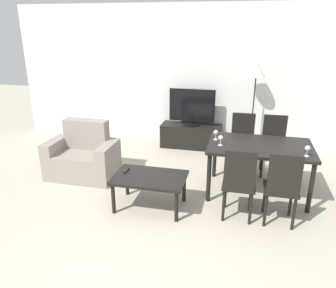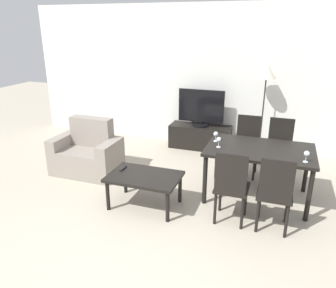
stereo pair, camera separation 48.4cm
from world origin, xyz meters
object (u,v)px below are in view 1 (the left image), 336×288
Objects in this scene: dining_table at (260,150)px; floor_lamp at (256,75)px; tv_stand at (191,136)px; armchair at (83,158)px; dining_chair_far_left at (242,140)px; wine_glass_right at (221,138)px; tv at (192,107)px; wine_glass_left at (308,149)px; dining_chair_near_right at (282,186)px; coffee_table at (150,180)px; dining_chair_far at (274,142)px; wine_glass_center at (216,133)px; dining_chair_near at (239,181)px; remote_primary at (126,170)px.

floor_lamp reaches higher than dining_table.
dining_table is at bearing -53.33° from tv_stand.
tv_stand is (1.46, 1.73, -0.09)m from armchair.
dining_chair_far_left reaches higher than wine_glass_right.
tv is 2.66m from wine_glass_left.
dining_chair_near_right is at bearing -72.20° from dining_table.
coffee_table is at bearing -93.62° from tv.
dining_chair_far is at bearing 72.20° from dining_table.
coffee_table is 0.99× the size of dining_chair_near_right.
tv is 2.44m from coffee_table.
wine_glass_center reaches higher than tv_stand.
dining_chair_far reaches higher than coffee_table.
wine_glass_right is (-0.54, -0.15, 0.18)m from dining_table.
wine_glass_left reaches higher than tv_stand.
armchair is at bearing -161.06° from dining_chair_far_left.
tv reaches higher than dining_table.
tv_stand is at bearing 126.67° from dining_table.
dining_chair_far is at bearing 0.00° from dining_chair_far_left.
tv is at bearing 111.11° from wine_glass_center.
tv_stand is 1.24× the size of dining_chair_near_right.
wine_glass_right is (2.16, -0.08, 0.53)m from armchair.
tv is at bearing 49.77° from armchair.
dining_chair_near_right is at bearing -38.49° from wine_glass_right.
dining_chair_near is 0.56× the size of floor_lamp.
armchair is at bearing -130.19° from tv_stand.
floor_lamp is 11.30× the size of remote_primary.
tv_stand is 1.26× the size of coffee_table.
dining_chair_near reaches higher than tv_stand.
floor_lamp is 11.61× the size of wine_glass_right.
armchair is 1.13× the size of dining_chair_far.
coffee_table is 2.05m from wine_glass_left.
tv reaches higher than wine_glass_left.
dining_chair_near_right is (0.00, -1.55, 0.00)m from dining_chair_far.
dining_table is 9.75× the size of wine_glass_left.
armchair is 1.22× the size of tv.
remote_primary is 2.36m from wine_glass_left.
tv_stand is 1.24× the size of dining_chair_far_left.
remote_primary is (-1.65, -2.31, -1.01)m from floor_lamp.
wine_glass_center is (0.61, -1.58, 0.03)m from tv.
floor_lamp is (1.14, -0.01, 0.66)m from tv.
dining_chair_far is (1.49, -0.89, 0.30)m from tv_stand.
dining_chair_near_right and dining_chair_far_left have the same top height.
tv_stand is at bearing 179.54° from floor_lamp.
wine_glass_left is (0.81, 0.47, 0.31)m from dining_chair_near.
floor_lamp is (1.29, 2.40, 1.07)m from coffee_table.
dining_chair_far_left is at bearing 180.00° from dining_chair_far.
floor_lamp reaches higher than wine_glass_left.
dining_chair_near is 0.99m from wine_glass_left.
dining_table is at bearing 72.20° from dining_chair_near.
coffee_table is 2.24m from dining_chair_far.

